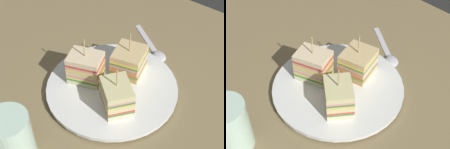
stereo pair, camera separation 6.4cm
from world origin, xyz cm
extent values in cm
cube|color=olive|center=(0.00, 0.00, -0.90)|extent=(114.45, 79.23, 1.80)
cylinder|color=white|center=(0.00, 0.00, 0.30)|extent=(16.08, 16.08, 0.60)
cylinder|color=white|center=(0.00, 0.00, 0.97)|extent=(25.94, 25.94, 0.73)
cube|color=beige|center=(0.17, -5.49, 1.86)|extent=(7.39, 7.81, 1.05)
cube|color=#B2844C|center=(-0.71, -2.46, 1.86)|extent=(5.55, 1.84, 1.05)
cube|color=green|center=(0.17, -5.49, 2.60)|extent=(7.39, 7.81, 0.43)
cube|color=#E1462F|center=(0.17, -5.49, 3.03)|extent=(7.39, 7.81, 0.43)
cube|color=beige|center=(0.17, -5.49, 3.77)|extent=(7.39, 7.81, 1.05)
cube|color=#B2844C|center=(-0.71, -2.46, 3.77)|extent=(5.55, 1.84, 1.05)
cube|color=pink|center=(0.17, -5.49, 4.51)|extent=(7.39, 7.81, 0.43)
cube|color=#4A9C3D|center=(0.17, -5.49, 4.94)|extent=(7.39, 7.81, 0.43)
cube|color=#FED74D|center=(0.17, -5.49, 5.38)|extent=(7.39, 7.81, 0.43)
cube|color=#D7B97E|center=(0.17, -5.49, 6.12)|extent=(7.39, 7.81, 1.05)
cylinder|color=tan|center=(0.17, -5.49, 8.70)|extent=(0.24, 0.24, 4.12)
cube|color=beige|center=(5.22, 1.71, 1.87)|extent=(7.82, 6.99, 1.06)
cube|color=#B2844C|center=(2.29, 0.54, 1.87)|extent=(2.04, 4.61, 1.06)
cube|color=#3F8A3A|center=(5.22, 1.71, 2.63)|extent=(7.82, 6.99, 0.47)
cube|color=#EBD94A|center=(5.22, 1.71, 3.10)|extent=(7.82, 6.99, 0.47)
cube|color=pink|center=(5.22, 1.71, 3.57)|extent=(7.82, 6.99, 0.47)
cube|color=#DDC182|center=(5.22, 1.71, 4.34)|extent=(7.82, 6.99, 1.06)
cube|color=#9E7242|center=(2.29, 0.54, 4.34)|extent=(2.04, 4.61, 1.06)
cube|color=#EECD55|center=(5.22, 1.71, 5.11)|extent=(7.82, 6.99, 0.47)
cube|color=pink|center=(5.22, 1.71, 5.58)|extent=(7.82, 6.99, 0.47)
cube|color=red|center=(5.22, 1.71, 6.05)|extent=(7.82, 6.99, 0.47)
cube|color=beige|center=(5.22, 1.71, 6.81)|extent=(7.82, 6.99, 1.06)
cylinder|color=tan|center=(5.22, 1.71, 9.27)|extent=(0.24, 0.24, 3.85)
cube|color=beige|center=(-4.09, 3.67, 1.90)|extent=(8.11, 7.79, 1.12)
cube|color=#9E7242|center=(-1.55, 1.80, 1.90)|extent=(3.07, 4.05, 1.12)
cube|color=#40863E|center=(-4.09, 3.67, 2.68)|extent=(8.11, 7.79, 0.44)
cube|color=#DB3E34|center=(-4.09, 3.67, 3.11)|extent=(8.11, 7.79, 0.44)
cube|color=beige|center=(-4.09, 3.67, 3.89)|extent=(8.11, 7.79, 1.12)
cube|color=#9E7242|center=(-1.55, 1.80, 3.89)|extent=(3.07, 4.05, 1.12)
cube|color=#E4C55A|center=(-4.09, 3.67, 4.67)|extent=(8.11, 7.79, 0.44)
cube|color=#407C40|center=(-4.09, 3.67, 5.11)|extent=(8.11, 7.79, 0.44)
cube|color=pink|center=(-4.09, 3.67, 5.54)|extent=(8.11, 7.79, 0.44)
cube|color=beige|center=(-4.09, 3.67, 6.32)|extent=(8.11, 7.79, 1.12)
cylinder|color=tan|center=(-4.09, 3.67, 8.73)|extent=(0.24, 0.24, 3.69)
cube|color=silver|center=(4.09, -17.99, 0.12)|extent=(10.27, 7.13, 0.25)
ellipsoid|color=silver|center=(-1.98, -14.13, 0.50)|extent=(4.58, 4.26, 1.00)
cylinder|color=silver|center=(2.92, 21.71, 4.77)|extent=(7.06, 7.06, 9.54)
cylinder|color=white|center=(2.92, 21.71, 1.67)|extent=(6.50, 6.50, 3.34)
camera|label=1|loc=(-29.06, 35.84, 48.79)|focal=53.78mm
camera|label=2|loc=(-33.74, 31.47, 48.79)|focal=53.78mm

